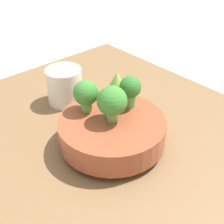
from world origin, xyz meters
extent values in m
plane|color=beige|center=(0.00, 0.00, 0.00)|extent=(6.00, 6.00, 0.00)
cube|color=brown|center=(0.00, 0.00, 0.02)|extent=(0.92, 0.67, 0.05)
cylinder|color=brown|center=(-0.03, -0.03, 0.06)|extent=(0.10, 0.10, 0.01)
cylinder|color=brown|center=(-0.03, -0.03, 0.09)|extent=(0.22, 0.22, 0.05)
cylinder|color=#6BA34C|center=(-0.09, -0.04, 0.13)|extent=(0.02, 0.02, 0.02)
sphere|color=#387A2D|center=(-0.09, -0.04, 0.16)|extent=(0.05, 0.05, 0.05)
cylinder|color=#609347|center=(-0.04, 0.03, 0.13)|extent=(0.02, 0.02, 0.03)
sphere|color=#2D6B28|center=(-0.04, 0.03, 0.16)|extent=(0.05, 0.05, 0.05)
cylinder|color=#7AB256|center=(-0.06, 0.02, 0.13)|extent=(0.03, 0.03, 0.03)
cone|color=#93B751|center=(-0.06, 0.02, 0.17)|extent=(0.05, 0.05, 0.05)
cylinder|color=#6BA34C|center=(-0.03, -0.03, 0.13)|extent=(0.02, 0.02, 0.02)
sphere|color=#387A2D|center=(-0.03, -0.03, 0.16)|extent=(0.06, 0.06, 0.06)
cylinder|color=silver|center=(-0.24, 0.00, 0.09)|extent=(0.09, 0.09, 0.09)
camera|label=1|loc=(0.35, -0.37, 0.48)|focal=50.00mm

